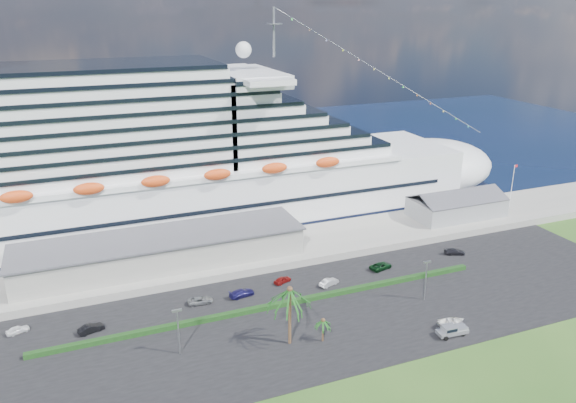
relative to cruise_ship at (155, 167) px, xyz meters
name	(u,v)px	position (x,y,z in m)	size (l,w,h in m)	color
ground	(353,343)	(21.53, -64.00, -16.69)	(420.00, 420.00, 0.00)	#254D19
asphalt_lot	(325,312)	(21.53, -53.00, -16.63)	(140.00, 38.00, 0.12)	black
wharf	(271,249)	(21.53, -24.00, -15.79)	(240.00, 20.00, 1.80)	gray
water	(188,158)	(21.53, 66.00, -16.68)	(420.00, 160.00, 0.02)	black
cruise_ship	(155,167)	(0.00, 0.00, 0.00)	(191.00, 38.00, 54.00)	silver
terminal_building	(162,249)	(-3.47, -24.00, -11.68)	(61.00, 15.00, 6.30)	gray
port_shed	(456,206)	(73.53, -24.00, -12.30)	(24.00, 12.31, 7.37)	gray
flagpole	(512,184)	(91.57, -24.00, -8.43)	(1.08, 0.16, 12.00)	silver
hedge	(276,305)	(13.53, -48.00, -16.12)	(88.00, 1.10, 0.90)	black
lamp_post_left	(178,326)	(-6.47, -56.00, -11.35)	(1.60, 0.35, 8.27)	gray
lamp_post_right	(426,275)	(41.53, -56.00, -11.35)	(1.60, 0.35, 8.27)	gray
palm_tall	(290,296)	(11.53, -60.00, -7.49)	(8.82, 8.82, 11.13)	#47301E
palm_short	(323,323)	(17.03, -61.50, -13.03)	(3.53, 3.53, 4.56)	#47301E
parked_car_0	(18,330)	(-31.67, -39.29, -15.92)	(1.54, 3.82, 1.30)	white
parked_car_1	(91,328)	(-19.70, -43.82, -15.83)	(1.57, 4.49, 1.48)	black
parked_car_2	(200,300)	(0.55, -41.22, -15.90)	(2.23, 4.84, 1.35)	gray
parked_car_3	(242,293)	(8.80, -41.52, -15.83)	(2.09, 5.15, 1.50)	#1A1750
parked_car_4	(282,280)	(18.32, -39.20, -15.90)	(1.59, 3.96, 1.35)	maroon
parked_car_5	(329,282)	(26.79, -43.85, -15.84)	(1.55, 4.43, 1.46)	#A6A9AE
parked_car_6	(381,266)	(40.56, -41.27, -15.84)	(2.43, 5.26, 1.46)	black
parked_car_7	(455,252)	(60.26, -41.03, -15.90)	(1.89, 4.66, 1.35)	black
pickup_truck	(452,330)	(38.58, -68.38, -15.49)	(5.75, 2.44, 1.98)	black
boat_trailer	(452,322)	(40.16, -66.28, -15.46)	(5.94, 3.98, 1.69)	gray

